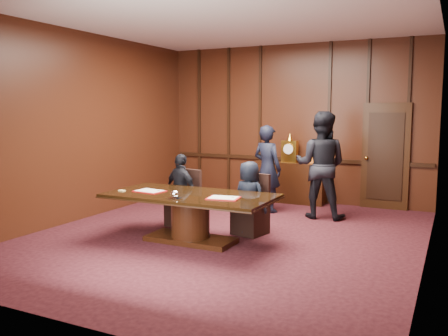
% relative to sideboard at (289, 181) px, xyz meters
% --- Properties ---
extents(room, '(7.00, 7.04, 3.50)m').
position_rel_sideboard_xyz_m(room, '(0.07, -3.12, 1.24)').
color(room, black).
rests_on(room, ground).
extents(sideboard, '(1.60, 0.45, 1.54)m').
position_rel_sideboard_xyz_m(sideboard, '(0.00, 0.00, 0.00)').
color(sideboard, black).
rests_on(sideboard, ground).
extents(conference_table, '(2.62, 1.32, 0.76)m').
position_rel_sideboard_xyz_m(conference_table, '(-0.36, -3.76, 0.02)').
color(conference_table, black).
rests_on(conference_table, ground).
extents(folder_left, '(0.49, 0.38, 0.02)m').
position_rel_sideboard_xyz_m(folder_left, '(-1.05, -3.85, 0.28)').
color(folder_left, '#B91112').
rests_on(folder_left, conference_table).
extents(folder_right, '(0.51, 0.40, 0.02)m').
position_rel_sideboard_xyz_m(folder_right, '(0.27, -3.87, 0.28)').
color(folder_right, '#B91112').
rests_on(folder_right, conference_table).
extents(inkstand, '(0.20, 0.14, 0.12)m').
position_rel_sideboard_xyz_m(inkstand, '(-0.36, -4.21, 0.33)').
color(inkstand, white).
rests_on(inkstand, conference_table).
extents(notepad, '(0.11, 0.08, 0.01)m').
position_rel_sideboard_xyz_m(notepad, '(-1.48, -4.01, 0.28)').
color(notepad, '#FBD57A').
rests_on(notepad, conference_table).
extents(chair_left, '(0.57, 0.57, 0.99)m').
position_rel_sideboard_xyz_m(chair_left, '(-1.01, -2.88, -0.19)').
color(chair_left, black).
rests_on(chair_left, ground).
extents(chair_right, '(0.57, 0.57, 0.99)m').
position_rel_sideboard_xyz_m(chair_right, '(0.30, -2.88, -0.19)').
color(chair_right, black).
rests_on(chair_right, ground).
extents(signatory_left, '(0.82, 0.53, 1.29)m').
position_rel_sideboard_xyz_m(signatory_left, '(-1.01, -2.96, 0.16)').
color(signatory_left, black).
rests_on(signatory_left, ground).
extents(signatory_right, '(0.66, 0.50, 1.22)m').
position_rel_sideboard_xyz_m(signatory_right, '(0.29, -2.96, 0.13)').
color(signatory_right, black).
rests_on(signatory_right, ground).
extents(witness_left, '(0.73, 0.58, 1.75)m').
position_rel_sideboard_xyz_m(witness_left, '(-0.09, -1.15, 0.39)').
color(witness_left, black).
rests_on(witness_left, ground).
extents(witness_right, '(1.02, 0.82, 2.03)m').
position_rel_sideboard_xyz_m(witness_right, '(1.01, -1.21, 0.53)').
color(witness_right, black).
rests_on(witness_right, ground).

